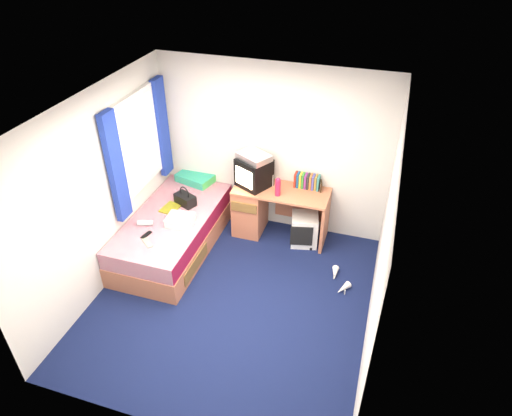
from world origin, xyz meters
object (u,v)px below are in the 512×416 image
(pink_water_bottle, at_px, (278,188))
(colour_swatch_fan, at_px, (147,243))
(desk, at_px, (262,207))
(picture_frame, at_px, (321,186))
(handbag, at_px, (185,199))
(storage_cube, at_px, (304,229))
(aerosol_can, at_px, (272,180))
(bed, at_px, (173,232))
(pillow, at_px, (195,178))
(water_bottle, at_px, (145,223))
(crt_tv, at_px, (254,173))
(white_heels, at_px, (339,281))
(remote_control, at_px, (146,235))
(magazine, at_px, (171,208))
(towel, at_px, (180,220))
(vcr, at_px, (254,157))

(pink_water_bottle, relative_size, colour_swatch_fan, 1.06)
(desk, relative_size, picture_frame, 9.29)
(picture_frame, height_order, handbag, picture_frame)
(storage_cube, bearing_deg, aerosol_can, 151.06)
(bed, relative_size, desk, 1.54)
(pillow, distance_m, water_bottle, 1.22)
(crt_tv, xyz_separation_m, aerosol_can, (0.23, 0.07, -0.11))
(bed, bearing_deg, desk, 35.30)
(bed, height_order, white_heels, bed)
(storage_cube, height_order, aerosol_can, aerosol_can)
(bed, bearing_deg, remote_control, -102.05)
(colour_swatch_fan, bearing_deg, magazine, 94.39)
(bed, height_order, picture_frame, picture_frame)
(desk, distance_m, picture_frame, 0.89)
(water_bottle, bearing_deg, handbag, 64.59)
(water_bottle, bearing_deg, pillow, 82.06)
(handbag, height_order, towel, handbag)
(handbag, distance_m, colour_swatch_fan, 0.93)
(picture_frame, bearing_deg, handbag, -175.46)
(picture_frame, distance_m, handbag, 1.85)
(pink_water_bottle, bearing_deg, desk, 150.76)
(aerosol_can, bearing_deg, storage_cube, -16.13)
(desk, height_order, magazine, desk)
(remote_control, bearing_deg, colour_swatch_fan, -46.26)
(remote_control, xyz_separation_m, white_heels, (2.39, 0.45, -0.51))
(water_bottle, bearing_deg, storage_cube, 26.54)
(magazine, distance_m, white_heels, 2.43)
(desk, distance_m, white_heels, 1.51)
(desk, xyz_separation_m, crt_tv, (-0.12, -0.00, 0.54))
(pink_water_bottle, height_order, magazine, pink_water_bottle)
(water_bottle, bearing_deg, towel, 21.52)
(pillow, relative_size, towel, 1.57)
(towel, distance_m, white_heels, 2.17)
(towel, bearing_deg, pink_water_bottle, 33.37)
(pink_water_bottle, xyz_separation_m, towel, (-1.10, -0.72, -0.27))
(pillow, relative_size, white_heels, 1.11)
(aerosol_can, height_order, colour_swatch_fan, aerosol_can)
(pink_water_bottle, bearing_deg, colour_swatch_fan, -137.44)
(bed, relative_size, magazine, 7.14)
(crt_tv, relative_size, towel, 1.58)
(desk, height_order, handbag, handbag)
(bed, relative_size, handbag, 5.94)
(colour_swatch_fan, bearing_deg, towel, 65.73)
(remote_control, bearing_deg, handbag, 89.98)
(picture_frame, relative_size, handbag, 0.42)
(bed, relative_size, white_heels, 4.22)
(handbag, bearing_deg, pink_water_bottle, 37.75)
(vcr, xyz_separation_m, colour_swatch_fan, (-0.94, -1.36, -0.65))
(magazine, bearing_deg, handbag, 46.75)
(picture_frame, relative_size, remote_control, 0.88)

